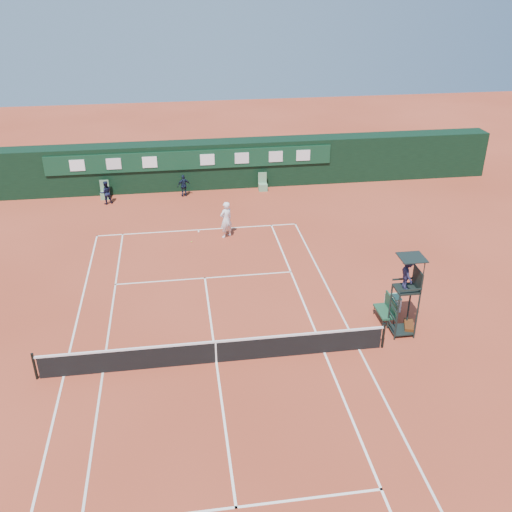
{
  "coord_description": "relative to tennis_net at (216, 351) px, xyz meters",
  "views": [
    {
      "loc": [
        -1.01,
        -17.0,
        13.21
      ],
      "look_at": [
        2.37,
        6.0,
        1.2
      ],
      "focal_mm": 40.0,
      "sensor_mm": 36.0,
      "label": 1
    }
  ],
  "objects": [
    {
      "name": "court_lines",
      "position": [
        0.0,
        0.0,
        -0.5
      ],
      "size": [
        11.05,
        23.85,
        0.01
      ],
      "color": "white",
      "rests_on": "ground"
    },
    {
      "name": "tennis_net",
      "position": [
        0.0,
        0.0,
        0.0
      ],
      "size": [
        12.9,
        0.1,
        1.1
      ],
      "color": "black",
      "rests_on": "ground"
    },
    {
      "name": "ball_kid_left",
      "position": [
        -5.33,
        16.58,
        0.22
      ],
      "size": [
        0.84,
        0.74,
        1.45
      ],
      "primitive_type": "imported",
      "rotation": [
        0.0,
        0.0,
        3.45
      ],
      "color": "black",
      "rests_on": "ground"
    },
    {
      "name": "player",
      "position": [
        1.46,
        10.76,
        0.5
      ],
      "size": [
        0.88,
        0.8,
        2.02
      ],
      "primitive_type": "imported",
      "rotation": [
        0.0,
        0.0,
        3.69
      ],
      "color": "white",
      "rests_on": "ground"
    },
    {
      "name": "player_bench",
      "position": [
        7.18,
        1.75,
        0.09
      ],
      "size": [
        0.56,
        1.2,
        1.1
      ],
      "color": "#1B452C",
      "rests_on": "ground"
    },
    {
      "name": "linesman_chair_right",
      "position": [
        4.5,
        17.48,
        -0.19
      ],
      "size": [
        0.55,
        0.5,
        1.15
      ],
      "color": "#61956A",
      "rests_on": "ground"
    },
    {
      "name": "tennis_ball",
      "position": [
        -0.44,
        10.35,
        -0.47
      ],
      "size": [
        0.07,
        0.07,
        0.07
      ],
      "primitive_type": "sphere",
      "color": "#B4C82E",
      "rests_on": "ground"
    },
    {
      "name": "cooler",
      "position": [
        7.74,
        2.53,
        -0.18
      ],
      "size": [
        0.57,
        0.57,
        0.65
      ],
      "color": "white",
      "rests_on": "ground"
    },
    {
      "name": "ground",
      "position": [
        0.0,
        0.0,
        -0.51
      ],
      "size": [
        90.0,
        90.0,
        0.0
      ],
      "primitive_type": "plane",
      "color": "#B3432A",
      "rests_on": "ground"
    },
    {
      "name": "umpire_chair",
      "position": [
        7.44,
        0.82,
        1.95
      ],
      "size": [
        0.96,
        0.95,
        3.42
      ],
      "color": "black",
      "rests_on": "ground"
    },
    {
      "name": "ball_kid_right",
      "position": [
        -0.58,
        17.15,
        0.2
      ],
      "size": [
        0.89,
        0.55,
        1.42
      ],
      "primitive_type": "imported",
      "rotation": [
        0.0,
        0.0,
        3.4
      ],
      "color": "black",
      "rests_on": "ground"
    },
    {
      "name": "tennis_bag",
      "position": [
        7.85,
        0.96,
        -0.36
      ],
      "size": [
        0.6,
        0.88,
        0.3
      ],
      "primitive_type": "cube",
      "rotation": [
        0.0,
        0.0,
        -0.33
      ],
      "color": "black",
      "rests_on": "ground"
    },
    {
      "name": "linesman_chair_left",
      "position": [
        -5.5,
        17.48,
        -0.19
      ],
      "size": [
        0.55,
        0.5,
        1.15
      ],
      "color": "#619567",
      "rests_on": "ground"
    },
    {
      "name": "back_wall",
      "position": [
        0.0,
        18.74,
        1.0
      ],
      "size": [
        40.0,
        1.65,
        3.0
      ],
      "color": "black",
      "rests_on": "ground"
    }
  ]
}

